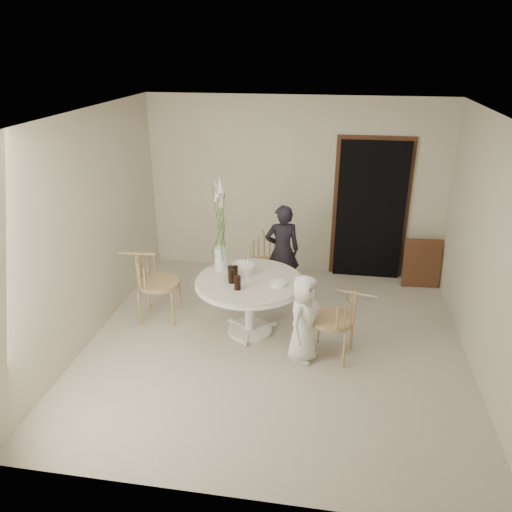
# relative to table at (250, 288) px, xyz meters

# --- Properties ---
(ground) EXTENTS (4.50, 4.50, 0.00)m
(ground) POSITION_rel_table_xyz_m (0.35, -0.25, -0.62)
(ground) COLOR #BBB49F
(ground) RESTS_ON ground
(room_shell) EXTENTS (4.50, 4.50, 4.50)m
(room_shell) POSITION_rel_table_xyz_m (0.35, -0.25, 1.00)
(room_shell) COLOR silver
(room_shell) RESTS_ON ground
(doorway) EXTENTS (1.00, 0.10, 2.10)m
(doorway) POSITION_rel_table_xyz_m (1.50, 1.94, 0.43)
(doorway) COLOR black
(doorway) RESTS_ON ground
(door_trim) EXTENTS (1.12, 0.03, 2.22)m
(door_trim) POSITION_rel_table_xyz_m (1.50, 1.98, 0.49)
(door_trim) COLOR brown
(door_trim) RESTS_ON ground
(table) EXTENTS (1.33, 1.33, 0.73)m
(table) POSITION_rel_table_xyz_m (0.00, 0.00, 0.00)
(table) COLOR white
(table) RESTS_ON ground
(picture_frame) EXTENTS (0.55, 0.20, 0.72)m
(picture_frame) POSITION_rel_table_xyz_m (2.30, 1.70, -0.25)
(picture_frame) COLOR brown
(picture_frame) RESTS_ON ground
(chair_far) EXTENTS (0.51, 0.54, 0.81)m
(chair_far) POSITION_rel_table_xyz_m (0.00, 1.24, -0.09)
(chair_far) COLOR tan
(chair_far) RESTS_ON ground
(chair_right) EXTENTS (0.59, 0.56, 0.88)m
(chair_right) POSITION_rel_table_xyz_m (1.14, -0.38, -0.05)
(chair_right) COLOR tan
(chair_right) RESTS_ON ground
(chair_left) EXTENTS (0.59, 0.55, 0.93)m
(chair_left) POSITION_rel_table_xyz_m (-1.35, 0.15, -0.01)
(chair_left) COLOR tan
(chair_left) RESTS_ON ground
(girl) EXTENTS (0.56, 0.44, 1.35)m
(girl) POSITION_rel_table_xyz_m (0.28, 1.10, 0.06)
(girl) COLOR black
(girl) RESTS_ON ground
(boy) EXTENTS (0.50, 0.60, 1.05)m
(boy) POSITION_rel_table_xyz_m (0.70, -0.48, -0.09)
(boy) COLOR white
(boy) RESTS_ON ground
(birthday_cake) EXTENTS (0.27, 0.27, 0.18)m
(birthday_cake) POSITION_rel_table_xyz_m (-0.10, 0.15, 0.18)
(birthday_cake) COLOR white
(birthday_cake) RESTS_ON table
(cola_tumbler_a) EXTENTS (0.10, 0.10, 0.17)m
(cola_tumbler_a) POSITION_rel_table_xyz_m (-0.20, -0.11, 0.20)
(cola_tumbler_a) COLOR black
(cola_tumbler_a) RESTS_ON table
(cola_tumbler_b) EXTENTS (0.10, 0.10, 0.17)m
(cola_tumbler_b) POSITION_rel_table_xyz_m (-0.09, -0.28, 0.20)
(cola_tumbler_b) COLOR black
(cola_tumbler_b) RESTS_ON table
(cola_tumbler_c) EXTENTS (0.08, 0.08, 0.16)m
(cola_tumbler_c) POSITION_rel_table_xyz_m (-0.23, -0.00, 0.19)
(cola_tumbler_c) COLOR black
(cola_tumbler_c) RESTS_ON table
(cola_tumbler_d) EXTENTS (0.09, 0.09, 0.15)m
(cola_tumbler_d) POSITION_rel_table_xyz_m (-0.18, 0.04, 0.19)
(cola_tumbler_d) COLOR black
(cola_tumbler_d) RESTS_ON table
(plate_stack) EXTENTS (0.20, 0.20, 0.05)m
(plate_stack) POSITION_rel_table_xyz_m (0.37, -0.10, 0.14)
(plate_stack) COLOR white
(plate_stack) RESTS_ON table
(flower_vase) EXTENTS (0.16, 0.16, 1.22)m
(flower_vase) POSITION_rel_table_xyz_m (-0.40, 0.23, 0.58)
(flower_vase) COLOR silver
(flower_vase) RESTS_ON table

